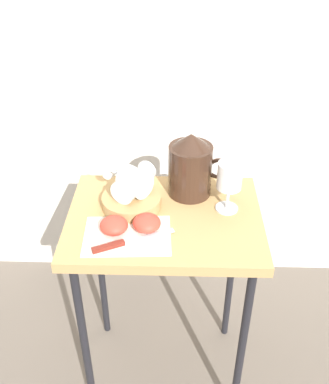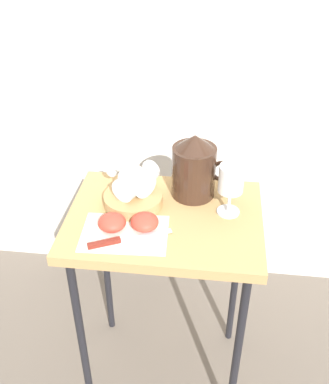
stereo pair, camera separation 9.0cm
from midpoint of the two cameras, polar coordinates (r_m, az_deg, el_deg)
ground_plane at (r=1.78m, az=1.56°, el=-21.07°), size 6.00×6.00×0.00m
curtain_drape at (r=1.61m, az=4.15°, el=18.71°), size 2.40×0.03×2.06m
table at (r=1.31m, az=1.97°, el=-5.82°), size 0.54×0.40×0.70m
linen_napkin at (r=1.20m, az=-2.86°, el=-5.26°), size 0.23×0.17×0.00m
basket_tray at (r=1.29m, az=-1.95°, el=-1.03°), size 0.17×0.17×0.03m
pitcher at (r=1.31m, az=5.70°, el=2.59°), size 0.18×0.13×0.19m
wine_glass_upright at (r=1.24m, az=10.41°, el=1.21°), size 0.07×0.07×0.15m
wine_glass_tipped_near at (r=1.27m, az=-2.14°, el=0.93°), size 0.12×0.15×0.07m
wine_glass_tipped_far at (r=1.28m, az=-1.60°, el=1.50°), size 0.15×0.14×0.08m
apple_half_left at (r=1.20m, az=-4.47°, el=-3.89°), size 0.07×0.07×0.04m
apple_half_right at (r=1.20m, az=-0.35°, el=-3.83°), size 0.07×0.07×0.04m
knife at (r=1.17m, az=-3.68°, el=-6.17°), size 0.21×0.11×0.01m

